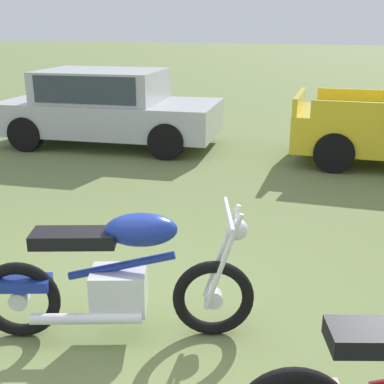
# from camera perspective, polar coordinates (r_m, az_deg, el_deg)

# --- Properties ---
(ground_plane) EXTENTS (120.00, 120.00, 0.00)m
(ground_plane) POSITION_cam_1_polar(r_m,az_deg,el_deg) (3.94, -11.04, -16.63)
(ground_plane) COLOR olive
(motorcycle_blue) EXTENTS (1.95, 0.99, 1.02)m
(motorcycle_blue) POSITION_cam_1_polar(r_m,az_deg,el_deg) (3.76, -8.29, -9.52)
(motorcycle_blue) COLOR black
(motorcycle_blue) RESTS_ON ground
(car_silver) EXTENTS (4.29, 2.30, 1.43)m
(car_silver) POSITION_cam_1_polar(r_m,az_deg,el_deg) (9.93, -9.61, 9.86)
(car_silver) COLOR #B2B5BA
(car_silver) RESTS_ON ground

